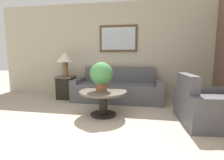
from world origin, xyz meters
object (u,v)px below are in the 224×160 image
object	(u,v)px
table_lamp	(65,59)
potted_plant_on_table	(101,75)
couch_main	(118,90)
side_table	(66,87)
armchair	(209,108)
coffee_table	(103,98)

from	to	relation	value
table_lamp	potted_plant_on_table	distance (m)	1.73
couch_main	potted_plant_on_table	size ratio (longest dim) A/B	4.04
couch_main	side_table	xyz separation A→B (m)	(-1.41, -0.04, 0.02)
potted_plant_on_table	couch_main	bearing A→B (deg)	83.25
couch_main	table_lamp	distance (m)	1.62
potted_plant_on_table	table_lamp	bearing A→B (deg)	138.20
table_lamp	couch_main	bearing A→B (deg)	1.80
couch_main	table_lamp	xyz separation A→B (m)	(-1.41, -0.04, 0.79)
armchair	potted_plant_on_table	world-z (taller)	potted_plant_on_table
couch_main	coffee_table	distance (m)	1.18
side_table	table_lamp	size ratio (longest dim) A/B	0.94
coffee_table	potted_plant_on_table	distance (m)	0.45
armchair	side_table	xyz separation A→B (m)	(-3.19, 1.22, 0.03)
coffee_table	side_table	bearing A→B (deg)	139.09
armchair	table_lamp	xyz separation A→B (m)	(-3.19, 1.22, 0.80)
armchair	table_lamp	bearing A→B (deg)	63.96
armchair	potted_plant_on_table	xyz separation A→B (m)	(-1.92, 0.08, 0.52)
armchair	side_table	bearing A→B (deg)	63.96
coffee_table	potted_plant_on_table	xyz separation A→B (m)	(-0.03, -0.01, 0.45)
armchair	coffee_table	xyz separation A→B (m)	(-1.89, 0.09, 0.07)
armchair	side_table	distance (m)	3.42
armchair	side_table	size ratio (longest dim) A/B	1.87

